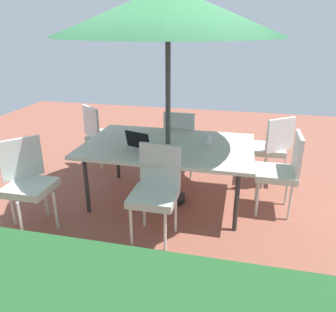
# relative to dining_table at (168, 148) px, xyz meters

# --- Properties ---
(ground_plane) EXTENTS (10.00, 10.00, 0.02)m
(ground_plane) POSITION_rel_dining_table_xyz_m (0.00, 0.00, -0.72)
(ground_plane) COLOR #935442
(dining_table) EXTENTS (2.02, 1.30, 0.76)m
(dining_table) POSITION_rel_dining_table_xyz_m (0.00, 0.00, 0.00)
(dining_table) COLOR silver
(dining_table) RESTS_ON ground_plane
(patio_umbrella) EXTENTS (2.48, 2.48, 2.48)m
(patio_umbrella) POSITION_rel_dining_table_xyz_m (0.00, 0.00, 1.51)
(patio_umbrella) COLOR #4C4C4C
(patio_umbrella) RESTS_ON ground_plane
(chair_northeast) EXTENTS (0.59, 0.58, 0.98)m
(chair_northeast) POSITION_rel_dining_table_xyz_m (1.34, 0.89, -0.16)
(chair_northeast) COLOR silver
(chair_northeast) RESTS_ON ground_plane
(chair_southwest) EXTENTS (0.58, 0.58, 0.98)m
(chair_southwest) POSITION_rel_dining_table_xyz_m (-1.26, -0.81, -0.16)
(chair_southwest) COLOR silver
(chair_southwest) RESTS_ON ground_plane
(chair_southeast) EXTENTS (0.58, 0.58, 0.98)m
(chair_southeast) POSITION_rel_dining_table_xyz_m (1.26, -0.85, -0.16)
(chair_southeast) COLOR silver
(chair_southeast) RESTS_ON ground_plane
(chair_west) EXTENTS (0.46, 0.46, 0.98)m
(chair_west) POSITION_rel_dining_table_xyz_m (-1.34, -0.03, -0.16)
(chair_west) COLOR silver
(chair_west) RESTS_ON ground_plane
(chair_south) EXTENTS (0.46, 0.47, 0.98)m
(chair_south) POSITION_rel_dining_table_xyz_m (-0.01, -0.83, -0.16)
(chair_south) COLOR silver
(chair_south) RESTS_ON ground_plane
(chair_north) EXTENTS (0.47, 0.48, 0.98)m
(chair_north) POSITION_rel_dining_table_xyz_m (-0.05, 0.77, -0.16)
(chair_north) COLOR silver
(chair_north) RESTS_ON ground_plane
(laptop) EXTENTS (0.38, 0.33, 0.21)m
(laptop) POSITION_rel_dining_table_xyz_m (0.28, 0.18, 0.09)
(laptop) COLOR #B7B7BC
(laptop) RESTS_ON dining_table
(cup) EXTENTS (0.07, 0.07, 0.12)m
(cup) POSITION_rel_dining_table_xyz_m (-0.47, -0.13, 0.10)
(cup) COLOR white
(cup) RESTS_ON dining_table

